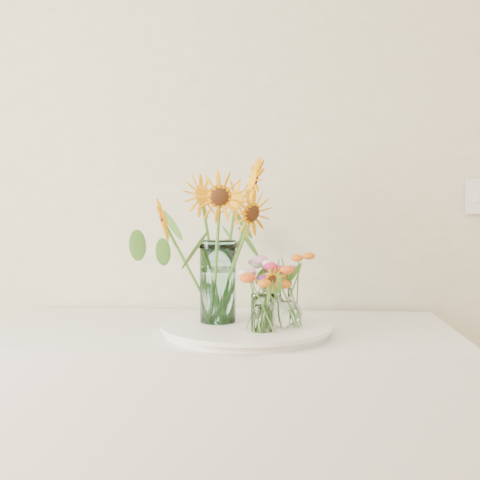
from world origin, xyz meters
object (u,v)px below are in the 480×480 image
(small_vase_a, at_px, (262,313))
(small_vase_c, at_px, (273,303))
(mason_jar, at_px, (218,282))
(counter, at_px, (222,471))
(tray, at_px, (246,329))
(small_vase_b, at_px, (286,304))

(small_vase_a, bearing_deg, small_vase_c, 81.24)
(mason_jar, height_order, small_vase_a, mason_jar)
(counter, height_order, small_vase_c, small_vase_c)
(tray, relative_size, mason_jar, 1.93)
(counter, xyz_separation_m, tray, (0.08, -0.07, 0.46))
(small_vase_c, bearing_deg, tray, -136.87)
(counter, height_order, mason_jar, mason_jar)
(counter, relative_size, small_vase_c, 13.34)
(small_vase_a, bearing_deg, counter, 126.87)
(small_vase_a, bearing_deg, tray, 115.92)
(counter, distance_m, small_vase_b, 0.58)
(tray, distance_m, small_vase_a, 0.13)
(tray, xyz_separation_m, small_vase_c, (0.08, 0.07, 0.06))
(tray, distance_m, small_vase_c, 0.12)
(small_vase_b, bearing_deg, small_vase_c, 112.63)
(tray, height_order, small_vase_a, small_vase_a)
(small_vase_a, relative_size, small_vase_b, 0.83)
(mason_jar, xyz_separation_m, small_vase_a, (0.13, -0.12, -0.07))
(mason_jar, bearing_deg, tray, -9.27)
(counter, bearing_deg, tray, -41.46)
(tray, height_order, small_vase_c, small_vase_c)
(small_vase_a, relative_size, small_vase_c, 1.03)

